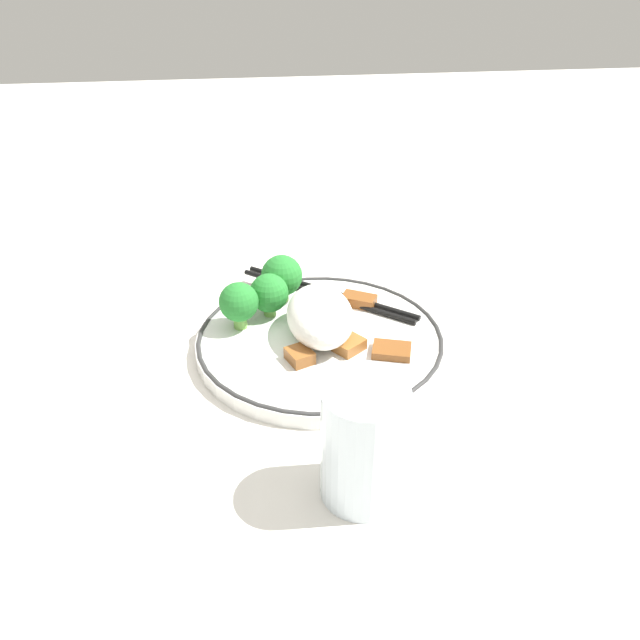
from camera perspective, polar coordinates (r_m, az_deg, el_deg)
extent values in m
plane|color=silver|center=(0.68, 0.00, -2.54)|extent=(3.00, 3.00, 0.00)
cylinder|color=white|center=(0.68, 0.00, -2.00)|extent=(0.27, 0.27, 0.02)
torus|color=#333333|center=(0.67, 0.00, -1.45)|extent=(0.26, 0.26, 0.00)
ellipsoid|color=white|center=(0.65, 0.27, 0.17)|extent=(0.11, 0.07, 0.05)
cylinder|color=#72AD4C|center=(0.74, -3.45, 2.33)|extent=(0.01, 0.01, 0.01)
sphere|color=#267A2D|center=(0.72, -3.52, 4.08)|extent=(0.05, 0.05, 0.05)
cylinder|color=#72AD4C|center=(0.71, -4.61, 0.91)|extent=(0.01, 0.01, 0.01)
sphere|color=#267A2D|center=(0.70, -4.69, 2.48)|extent=(0.04, 0.04, 0.04)
cylinder|color=#72AD4C|center=(0.69, -7.30, -0.09)|extent=(0.01, 0.01, 0.02)
sphere|color=#267A2D|center=(0.68, -7.44, 1.65)|extent=(0.04, 0.04, 0.04)
cube|color=brown|center=(0.63, -1.87, -3.29)|extent=(0.03, 0.03, 0.01)
cube|color=brown|center=(0.65, 6.57, -2.78)|extent=(0.04, 0.05, 0.01)
cube|color=brown|center=(0.73, 3.57, 1.82)|extent=(0.04, 0.04, 0.01)
cube|color=#995B28|center=(0.65, 2.68, -2.30)|extent=(0.04, 0.04, 0.01)
cube|color=#9E6633|center=(0.71, 1.04, 1.02)|extent=(0.05, 0.04, 0.01)
cylinder|color=black|center=(0.75, 0.89, 2.61)|extent=(0.15, 0.19, 0.01)
cylinder|color=black|center=(0.74, 0.45, 2.25)|extent=(0.15, 0.19, 0.01)
cylinder|color=silver|center=(0.49, 4.01, -11.25)|extent=(0.07, 0.07, 0.10)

